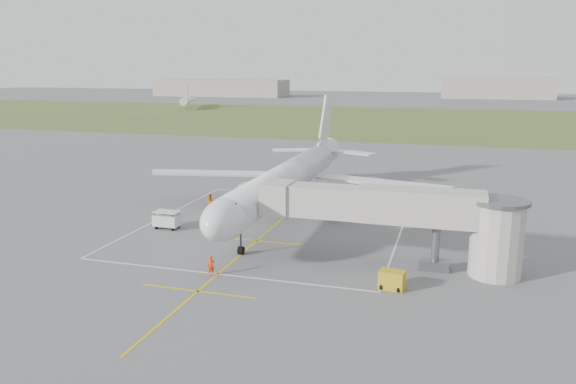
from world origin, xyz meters
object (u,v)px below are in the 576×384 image
(jet_bridge, at_px, (411,216))
(ramp_worker_nose, at_px, (211,266))
(gpu_unit, at_px, (392,280))
(baggage_cart, at_px, (167,220))
(ramp_worker_wing, at_px, (210,201))
(airliner, at_px, (287,180))

(jet_bridge, height_order, ramp_worker_nose, jet_bridge)
(jet_bridge, xyz_separation_m, ramp_worker_nose, (-16.16, -6.94, -3.87))
(jet_bridge, bearing_deg, gpu_unit, -98.81)
(baggage_cart, xyz_separation_m, ramp_worker_nose, (10.66, -11.88, -0.13))
(baggage_cart, bearing_deg, ramp_worker_nose, -46.64)
(gpu_unit, distance_m, ramp_worker_nose, 15.38)
(gpu_unit, relative_size, baggage_cart, 0.77)
(baggage_cart, distance_m, ramp_worker_wing, 9.68)
(jet_bridge, bearing_deg, ramp_worker_wing, 150.69)
(jet_bridge, relative_size, ramp_worker_wing, 12.02)
(gpu_unit, relative_size, ramp_worker_wing, 1.13)
(ramp_worker_wing, bearing_deg, jet_bridge, 167.03)
(gpu_unit, relative_size, ramp_worker_nose, 1.26)
(gpu_unit, bearing_deg, ramp_worker_wing, 150.32)
(jet_bridge, bearing_deg, baggage_cart, 169.55)
(gpu_unit, bearing_deg, baggage_cart, 167.05)
(jet_bridge, xyz_separation_m, gpu_unit, (-0.85, -5.48, -4.00))
(jet_bridge, height_order, gpu_unit, jet_bridge)
(ramp_worker_wing, bearing_deg, airliner, -165.58)
(gpu_unit, xyz_separation_m, baggage_cart, (-25.97, 10.43, 0.26))
(jet_bridge, relative_size, baggage_cart, 8.14)
(ramp_worker_wing, bearing_deg, baggage_cart, 101.46)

